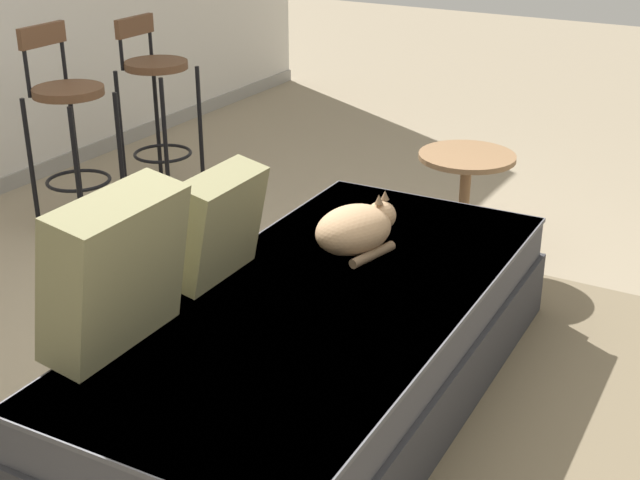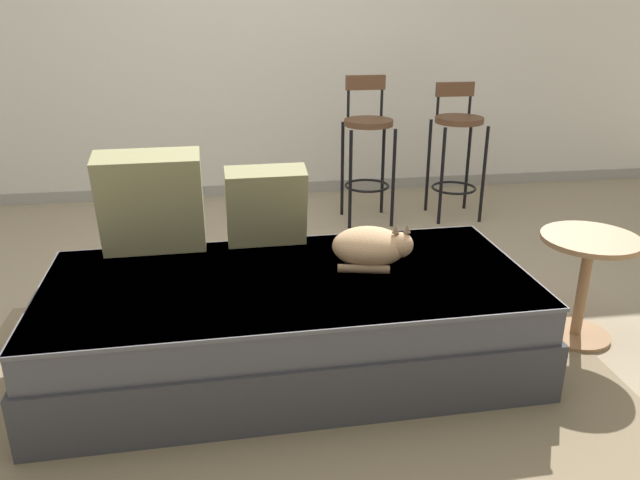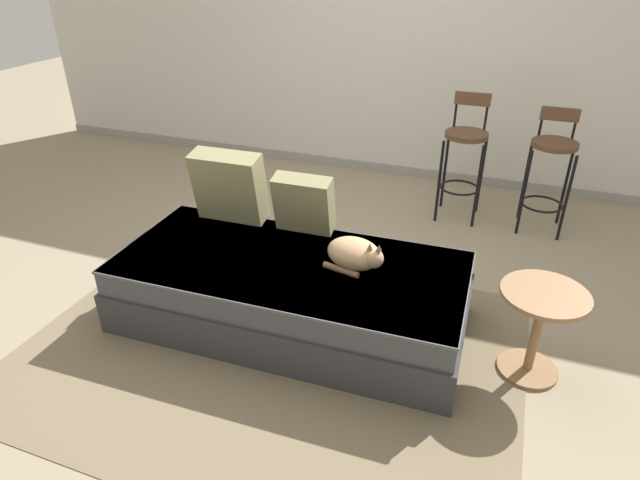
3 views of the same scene
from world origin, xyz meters
name	(u,v)px [view 2 (image 2 of 3)]	position (x,y,z in m)	size (l,w,h in m)	color
ground_plane	(282,320)	(0.00, 0.00, 0.00)	(16.00, 16.00, 0.00)	gray
wall_back_panel	(251,29)	(0.00, 2.25, 1.30)	(8.00, 0.10, 2.60)	silver
wall_baseboard_trim	(258,189)	(0.00, 2.20, 0.04)	(8.00, 0.02, 0.09)	gray
area_rug	(298,403)	(0.00, -0.70, 0.00)	(2.76, 2.06, 0.01)	#75664C
couch	(289,320)	(0.00, -0.40, 0.22)	(2.08, 1.01, 0.42)	#353539
throw_pillow_corner	(151,202)	(-0.58, -0.03, 0.66)	(0.46, 0.25, 0.48)	#847F56
throw_pillow_middle	(266,206)	(-0.06, -0.02, 0.62)	(0.37, 0.22, 0.39)	#847F56
cat	(372,247)	(0.37, -0.33, 0.51)	(0.37, 0.30, 0.20)	tan
bar_stool_near_window	(368,141)	(0.75, 1.45, 0.58)	(0.34, 0.34, 1.02)	black
bar_stool_by_doorway	(457,140)	(1.40, 1.44, 0.57)	(0.34, 0.34, 0.96)	black
side_table	(585,273)	(1.38, -0.36, 0.33)	(0.44, 0.44, 0.51)	olive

